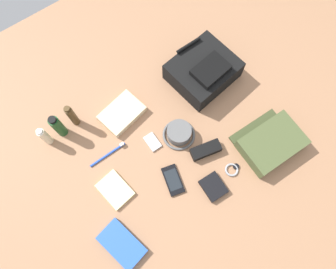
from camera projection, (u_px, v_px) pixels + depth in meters
name	position (u px, v px, depth m)	size (l,w,h in m)	color
ground_plane	(168.00, 138.00, 1.50)	(2.64, 2.02, 0.02)	#9A6C4C
backpack	(203.00, 71.00, 1.53)	(0.33, 0.30, 0.14)	black
toiletry_pouch	(271.00, 143.00, 1.44)	(0.28, 0.25, 0.07)	#47512D
bucket_hat	(179.00, 133.00, 1.46)	(0.15, 0.15, 0.06)	#5C5C5C
lotion_bottle	(45.00, 136.00, 1.42)	(0.04, 0.04, 0.14)	beige
shampoo_bottle	(58.00, 126.00, 1.42)	(0.05, 0.05, 0.16)	#19471E
cologne_bottle	(72.00, 116.00, 1.44)	(0.04, 0.04, 0.16)	#473319
paperback_novel	(122.00, 244.00, 1.32)	(0.15, 0.21, 0.03)	blue
cell_phone	(173.00, 180.00, 1.41)	(0.10, 0.15, 0.01)	black
media_player	(153.00, 142.00, 1.47)	(0.05, 0.08, 0.01)	#B7B7BC
wristwatch	(232.00, 169.00, 1.43)	(0.07, 0.06, 0.01)	#99999E
toothbrush	(110.00, 153.00, 1.45)	(0.19, 0.01, 0.02)	blue
wallet	(213.00, 187.00, 1.40)	(0.09, 0.11, 0.02)	black
notepad	(115.00, 190.00, 1.40)	(0.11, 0.15, 0.02)	beige
folded_towel	(122.00, 113.00, 1.51)	(0.20, 0.14, 0.04)	beige
sunglasses_case	(206.00, 150.00, 1.44)	(0.14, 0.06, 0.04)	black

